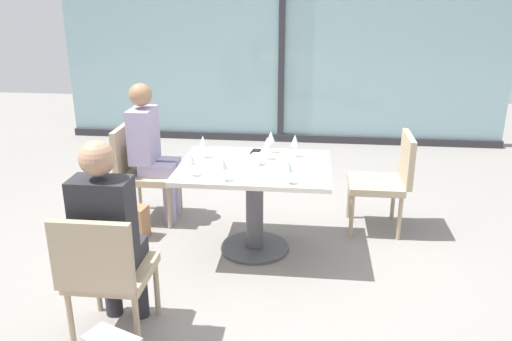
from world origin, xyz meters
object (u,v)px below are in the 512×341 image
coffee_cup (256,159)px  cell_phone_on_table (256,151)px  dining_table_main (255,188)px  chair_far_left (141,167)px  wine_glass_3 (295,141)px  wine_glass_4 (267,143)px  chair_far_right (387,176)px  wine_glass_0 (223,163)px  person_front_left (109,230)px  chair_front_left (105,269)px  wine_glass_5 (271,137)px  handbag_1 (130,221)px  wine_glass_1 (203,142)px  person_far_left (151,146)px  wine_glass_2 (191,159)px  wine_glass_6 (288,166)px

coffee_cup → cell_phone_on_table: size_ratio=0.62×
dining_table_main → cell_phone_on_table: size_ratio=8.17×
chair_far_left → cell_phone_on_table: size_ratio=6.04×
wine_glass_3 → wine_glass_4: bearing=-156.9°
chair_far_left → chair_far_right: 2.19m
chair_far_left → wine_glass_0: bearing=-43.5°
person_front_left → wine_glass_3: 1.76m
chair_front_left → wine_glass_5: size_ratio=4.70×
chair_far_right → wine_glass_5: size_ratio=4.70×
handbag_1 → wine_glass_5: bearing=19.4°
chair_far_right → handbag_1: 2.25m
chair_far_left → wine_glass_1: bearing=-28.6°
chair_front_left → wine_glass_1: (0.30, 1.41, 0.37)m
chair_far_left → wine_glass_3: wine_glass_3 is taller
person_far_left → wine_glass_3: person_far_left is taller
chair_front_left → wine_glass_2: 1.09m
person_far_left → wine_glass_2: person_far_left is taller
dining_table_main → handbag_1: bearing=174.1°
person_far_left → wine_glass_1: person_far_left is taller
dining_table_main → cell_phone_on_table: 0.39m
wine_glass_4 → coffee_cup: (-0.07, -0.15, -0.09)m
wine_glass_6 → chair_front_left: bearing=-138.4°
wine_glass_2 → cell_phone_on_table: 0.76m
chair_front_left → dining_table_main: bearing=60.1°
chair_far_left → wine_glass_1: wine_glass_1 is taller
chair_front_left → chair_far_right: 2.55m
dining_table_main → wine_glass_1: size_ratio=6.36×
chair_far_left → wine_glass_4: 1.28m
coffee_cup → wine_glass_6: bearing=-55.4°
wine_glass_4 → wine_glass_5: same height
person_far_left → wine_glass_0: bearing=-47.2°
wine_glass_4 → handbag_1: (-1.17, -0.05, -0.72)m
dining_table_main → coffee_cup: (0.01, 0.01, 0.24)m
wine_glass_3 → cell_phone_on_table: size_ratio=1.28×
person_front_left → wine_glass_6: size_ratio=6.81×
person_front_left → cell_phone_on_table: person_front_left is taller
wine_glass_1 → wine_glass_6: size_ratio=1.00×
wine_glass_1 → wine_glass_4: same height
chair_far_right → wine_glass_1: wine_glass_1 is taller
person_far_left → coffee_cup: bearing=-26.2°
wine_glass_2 → wine_glass_6: 0.72m
wine_glass_0 → wine_glass_6: (0.46, -0.01, 0.00)m
dining_table_main → wine_glass_0: bearing=-116.8°
wine_glass_3 → coffee_cup: size_ratio=2.06×
person_far_left → chair_far_right: bearing=0.0°
dining_table_main → person_far_left: person_far_left is taller
chair_far_left → cell_phone_on_table: chair_far_left is taller
chair_front_left → wine_glass_0: 1.12m
wine_glass_4 → handbag_1: bearing=-177.7°
dining_table_main → person_front_left: bearing=-122.2°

